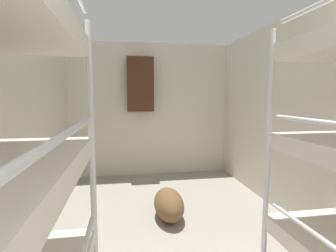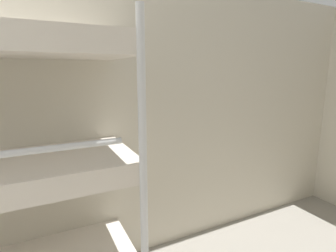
# 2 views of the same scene
# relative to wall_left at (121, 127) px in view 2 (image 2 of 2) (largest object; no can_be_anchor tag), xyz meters

# --- Properties ---
(wall_left) EXTENTS (0.06, 5.11, 2.27)m
(wall_left) POSITION_rel_wall_left_xyz_m (0.00, 0.00, 0.00)
(wall_left) COLOR beige
(wall_left) RESTS_ON ground_plane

